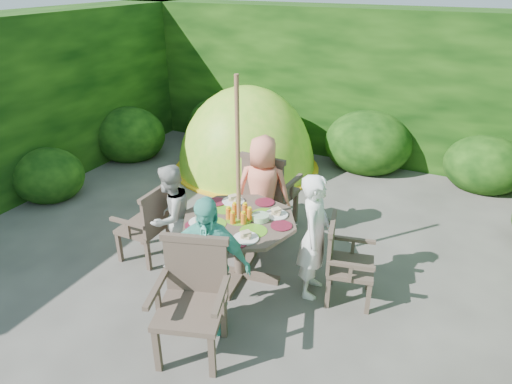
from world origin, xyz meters
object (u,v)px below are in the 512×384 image
at_px(garden_chair_back, 269,190).
at_px(child_right, 315,236).
at_px(child_front, 208,265).
at_px(patio_table, 240,228).
at_px(dome_tent, 246,168).
at_px(child_left, 171,217).
at_px(parasol_pole, 238,185).
at_px(garden_chair_right, 344,260).
at_px(garden_chair_front, 192,297).
at_px(garden_chair_left, 148,223).
at_px(child_back, 263,191).

relative_size(garden_chair_back, child_right, 0.77).
bearing_deg(child_front, patio_table, 83.95).
xyz_separation_m(child_front, dome_tent, (-1.42, 3.51, -0.67)).
bearing_deg(child_left, child_right, 100.64).
xyz_separation_m(garden_chair_back, child_left, (-0.64, -1.18, 0.06)).
xyz_separation_m(parasol_pole, garden_chair_right, (1.10, 0.13, -0.65)).
bearing_deg(garden_chair_back, garden_chair_front, 100.50).
xyz_separation_m(garden_chair_front, dome_tent, (-1.44, 3.80, -0.53)).
relative_size(child_front, dome_tent, 0.49).
height_order(patio_table, dome_tent, dome_tent).
relative_size(parasol_pole, dome_tent, 0.79).
bearing_deg(patio_table, garden_chair_back, 98.42).
distance_m(parasol_pole, garden_chair_right, 1.28).
xyz_separation_m(patio_table, child_right, (0.79, 0.10, 0.06)).
height_order(patio_table, child_front, child_front).
relative_size(parasol_pole, child_right, 1.66).
xyz_separation_m(garden_chair_left, child_right, (1.89, 0.25, 0.20)).
relative_size(patio_table, child_right, 1.04).
bearing_deg(dome_tent, child_left, -67.33).
distance_m(patio_table, garden_chair_front, 1.10).
relative_size(garden_chair_back, child_back, 0.75).
xyz_separation_m(parasol_pole, dome_tent, (-1.31, 2.72, -1.10)).
bearing_deg(garden_chair_left, dome_tent, -176.39).
distance_m(garden_chair_back, child_right, 1.37).
bearing_deg(patio_table, garden_chair_front, -83.73).
xyz_separation_m(child_right, child_front, (-0.69, -0.90, 0.01)).
relative_size(garden_chair_back, garden_chair_front, 1.01).
height_order(garden_chair_right, garden_chair_front, garden_chair_front).
height_order(garden_chair_left, child_front, child_front).
distance_m(garden_chair_back, child_back, 0.32).
height_order(garden_chair_right, child_left, child_left).
xyz_separation_m(garden_chair_back, child_front, (0.26, -1.87, 0.13)).
bearing_deg(patio_table, child_right, 7.27).
xyz_separation_m(garden_chair_left, garden_chair_front, (1.22, -0.94, 0.07)).
xyz_separation_m(patio_table, child_left, (-0.80, -0.10, -0.00)).
distance_m(garden_chair_front, child_front, 0.32).
height_order(garden_chair_front, child_left, child_left).
distance_m(garden_chair_right, garden_chair_left, 2.21).
height_order(patio_table, garden_chair_right, patio_table).
xyz_separation_m(child_right, dome_tent, (-2.11, 2.61, -0.66)).
xyz_separation_m(patio_table, garden_chair_left, (-1.10, -0.15, -0.14)).
bearing_deg(child_front, child_back, 84.25).
relative_size(child_back, child_front, 1.00).
height_order(patio_table, parasol_pole, parasol_pole).
xyz_separation_m(patio_table, garden_chair_back, (-0.16, 1.08, -0.06)).
height_order(garden_chair_back, dome_tent, dome_tent).
xyz_separation_m(garden_chair_front, child_right, (0.67, 1.19, 0.13)).
bearing_deg(garden_chair_left, garden_chair_right, 96.59).
height_order(parasol_pole, child_left, parasol_pole).
bearing_deg(garden_chair_left, child_right, 96.79).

